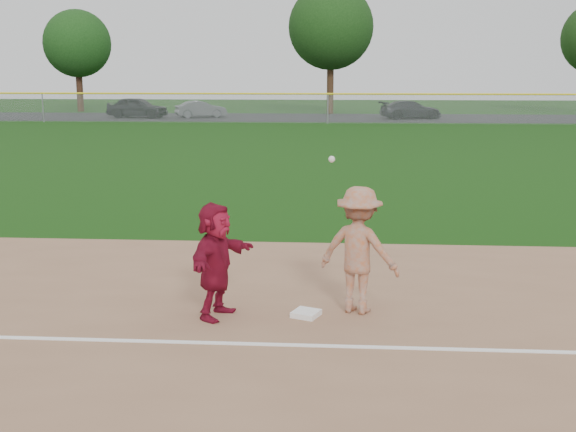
# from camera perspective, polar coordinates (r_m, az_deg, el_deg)

# --- Properties ---
(ground) EXTENTS (160.00, 160.00, 0.00)m
(ground) POSITION_cam_1_polar(r_m,az_deg,el_deg) (10.46, -0.59, -8.64)
(ground) COLOR #123B0B
(ground) RESTS_ON ground
(foul_line) EXTENTS (60.00, 0.10, 0.01)m
(foul_line) POSITION_cam_1_polar(r_m,az_deg,el_deg) (9.70, -0.97, -10.12)
(foul_line) COLOR white
(foul_line) RESTS_ON infield_dirt
(parking_asphalt) EXTENTS (120.00, 10.00, 0.01)m
(parking_asphalt) POSITION_cam_1_polar(r_m,az_deg,el_deg) (55.91, 3.25, 7.77)
(parking_asphalt) COLOR black
(parking_asphalt) RESTS_ON ground
(first_base) EXTENTS (0.47, 0.47, 0.08)m
(first_base) POSITION_cam_1_polar(r_m,az_deg,el_deg) (10.76, 1.44, -7.71)
(first_base) COLOR white
(first_base) RESTS_ON infield_dirt
(base_runner) EXTENTS (1.01, 1.67, 1.72)m
(base_runner) POSITION_cam_1_polar(r_m,az_deg,el_deg) (10.57, -5.72, -3.49)
(base_runner) COLOR maroon
(base_runner) RESTS_ON infield_dirt
(car_left) EXTENTS (4.88, 2.67, 1.57)m
(car_left) POSITION_cam_1_polar(r_m,az_deg,el_deg) (56.81, -11.81, 8.41)
(car_left) COLOR black
(car_left) RESTS_ON parking_asphalt
(car_mid) EXTENTS (4.07, 2.73, 1.27)m
(car_mid) POSITION_cam_1_polar(r_m,az_deg,el_deg) (56.35, -6.91, 8.38)
(car_mid) COLOR #4E5055
(car_mid) RESTS_ON parking_asphalt
(car_right) EXTENTS (4.94, 2.99, 1.34)m
(car_right) POSITION_cam_1_polar(r_m,az_deg,el_deg) (55.22, 9.67, 8.28)
(car_right) COLOR black
(car_right) RESTS_ON parking_asphalt
(first_base_play) EXTENTS (1.40, 1.11, 2.37)m
(first_base_play) POSITION_cam_1_polar(r_m,az_deg,el_deg) (10.77, 5.62, -2.69)
(first_base_play) COLOR gray
(first_base_play) RESTS_ON infield_dirt
(outfield_fence) EXTENTS (110.00, 0.12, 110.00)m
(outfield_fence) POSITION_cam_1_polar(r_m,az_deg,el_deg) (49.82, 3.17, 9.57)
(outfield_fence) COLOR #999EA0
(outfield_fence) RESTS_ON ground
(tree_1) EXTENTS (5.80, 5.80, 8.75)m
(tree_1) POSITION_cam_1_polar(r_m,az_deg,el_deg) (66.84, -16.32, 12.93)
(tree_1) COLOR #341D13
(tree_1) RESTS_ON ground
(tree_2) EXTENTS (7.00, 7.00, 10.58)m
(tree_2) POSITION_cam_1_polar(r_m,az_deg,el_deg) (61.39, 3.41, 14.68)
(tree_2) COLOR #362213
(tree_2) RESTS_ON ground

